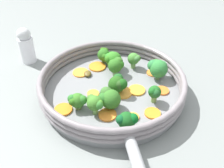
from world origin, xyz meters
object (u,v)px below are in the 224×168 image
(carrot_slice_8, at_px, (133,117))
(carrot_slice_10, at_px, (93,94))
(carrot_slice_5, at_px, (153,113))
(carrot_slice_7, at_px, (122,93))
(broccoli_floret_4, at_px, (104,54))
(mushroom_piece_0, at_px, (88,74))
(salt_shaker, at_px, (26,46))
(broccoli_floret_6, at_px, (113,59))
(carrot_slice_0, at_px, (137,90))
(broccoli_floret_8, at_px, (134,59))
(carrot_slice_2, at_px, (108,115))
(broccoli_floret_7, at_px, (154,93))
(broccoli_floret_0, at_px, (109,98))
(broccoli_floret_5, at_px, (77,101))
(broccoli_floret_1, at_px, (127,120))
(carrot_slice_6, at_px, (153,73))
(carrot_slice_9, at_px, (97,67))
(carrot_slice_3, at_px, (162,91))
(skillet, at_px, (112,91))
(carrot_slice_4, at_px, (63,109))
(broccoli_floret_9, at_px, (119,83))
(carrot_slice_1, at_px, (81,73))
(broccoli_floret_10, at_px, (95,103))
(broccoli_floret_2, at_px, (116,65))
(broccoli_floret_3, at_px, (158,68))

(carrot_slice_8, xyz_separation_m, carrot_slice_10, (0.03, -0.12, -0.00))
(carrot_slice_5, xyz_separation_m, carrot_slice_7, (0.01, -0.10, -0.00))
(carrot_slice_7, distance_m, broccoli_floret_4, 0.15)
(mushroom_piece_0, height_order, salt_shaker, salt_shaker)
(carrot_slice_7, height_order, broccoli_floret_4, broccoli_floret_4)
(broccoli_floret_6, bearing_deg, carrot_slice_0, 84.85)
(broccoli_floret_8, bearing_deg, broccoli_floret_4, -54.73)
(carrot_slice_5, height_order, broccoli_floret_8, broccoli_floret_8)
(carrot_slice_2, relative_size, broccoli_floret_7, 0.90)
(carrot_slice_0, relative_size, mushroom_piece_0, 1.58)
(broccoli_floret_7, bearing_deg, broccoli_floret_0, -25.35)
(broccoli_floret_5, bearing_deg, broccoli_floret_1, 114.92)
(broccoli_floret_6, bearing_deg, carrot_slice_6, 130.23)
(broccoli_floret_4, bearing_deg, carrot_slice_9, 20.69)
(carrot_slice_8, height_order, salt_shaker, salt_shaker)
(carrot_slice_3, bearing_deg, broccoli_floret_7, 21.13)
(skillet, xyz_separation_m, carrot_slice_8, (0.02, 0.11, 0.01))
(carrot_slice_4, bearing_deg, broccoli_floret_6, -158.89)
(carrot_slice_0, xyz_separation_m, broccoli_floret_6, (-0.01, -0.12, 0.03))
(carrot_slice_6, height_order, broccoli_floret_9, broccoli_floret_9)
(broccoli_floret_7, xyz_separation_m, broccoli_floret_8, (-0.05, -0.14, -0.00))
(skillet, distance_m, carrot_slice_5, 0.13)
(broccoli_floret_9, bearing_deg, carrot_slice_0, 151.34)
(carrot_slice_1, height_order, carrot_slice_3, same)
(carrot_slice_7, distance_m, broccoli_floret_10, 0.10)
(carrot_slice_7, xyz_separation_m, broccoli_floret_2, (-0.03, -0.07, 0.03))
(broccoli_floret_2, bearing_deg, carrot_slice_8, 66.56)
(carrot_slice_10, bearing_deg, broccoli_floret_5, 22.89)
(carrot_slice_9, xyz_separation_m, broccoli_floret_0, (0.07, 0.16, 0.03))
(broccoli_floret_2, height_order, broccoli_floret_4, broccoli_floret_2)
(carrot_slice_4, height_order, broccoli_floret_0, broccoli_floret_0)
(carrot_slice_5, height_order, broccoli_floret_3, broccoli_floret_3)
(broccoli_floret_4, relative_size, broccoli_floret_7, 0.94)
(carrot_slice_0, height_order, broccoli_floret_10, broccoli_floret_10)
(carrot_slice_4, bearing_deg, carrot_slice_8, 135.38)
(carrot_slice_6, xyz_separation_m, broccoli_floret_3, (0.01, 0.02, 0.03))
(carrot_slice_7, distance_m, salt_shaker, 0.33)
(carrot_slice_3, relative_size, carrot_slice_8, 1.20)
(carrot_slice_6, relative_size, mushroom_piece_0, 1.26)
(broccoli_floret_1, distance_m, broccoli_floret_4, 0.26)
(carrot_slice_0, height_order, broccoli_floret_5, broccoli_floret_5)
(carrot_slice_10, relative_size, broccoli_floret_9, 0.57)
(carrot_slice_9, distance_m, salt_shaker, 0.22)
(carrot_slice_8, height_order, broccoli_floret_0, broccoli_floret_0)
(broccoli_floret_0, bearing_deg, broccoli_floret_8, -147.84)
(carrot_slice_8, relative_size, broccoli_floret_5, 0.70)
(carrot_slice_10, xyz_separation_m, broccoli_floret_6, (-0.11, -0.07, 0.03))
(broccoli_floret_7, bearing_deg, carrot_slice_6, -131.85)
(carrot_slice_6, distance_m, broccoli_floret_1, 0.22)
(broccoli_floret_3, xyz_separation_m, mushroom_piece_0, (0.14, -0.12, -0.03))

